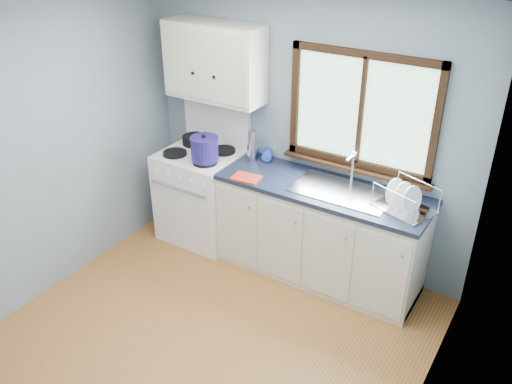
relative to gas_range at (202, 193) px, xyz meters
The scene contains 18 objects.
floor 1.82m from the gas_range, 57.18° to the right, with size 3.20×3.60×0.02m, color #A1662F.
ceiling 2.67m from the gas_range, 57.18° to the right, with size 3.20×3.60×0.02m, color white.
wall_back 1.26m from the gas_range, 19.54° to the left, with size 3.20×0.02×2.50m, color gray.
wall_left 1.78m from the gas_range, 114.14° to the right, with size 0.02×3.60×2.50m, color gray.
wall_right 3.05m from the gas_range, 29.91° to the right, with size 0.02×3.60×2.50m, color gray.
gas_range is the anchor object (origin of this frame).
base_cabinets 1.31m from the gas_range, ahead, with size 1.85×0.60×0.88m.
countertop 1.37m from the gas_range, ahead, with size 1.89×0.64×0.04m, color black.
sink 1.53m from the gas_range, ahead, with size 0.84×0.46×0.44m.
window 1.81m from the gas_range, 11.37° to the left, with size 1.36×0.10×1.03m.
upper_cabinets 1.32m from the gas_range, 56.70° to the left, with size 0.95×0.35×0.70m.
skillet 0.55m from the gas_range, 138.16° to the left, with size 0.38×0.26×0.05m.
stockpot 0.63m from the gas_range, 40.48° to the right, with size 0.32×0.32×0.26m.
utensil_crock 0.72m from the gas_range, 21.86° to the left, with size 0.11×0.11×0.35m.
thermos 0.79m from the gas_range, 14.67° to the left, with size 0.07×0.07×0.31m, color silver.
soap_bottle 0.87m from the gas_range, 14.33° to the left, with size 0.10×0.10×0.25m, color #203EAC.
dish_towel 0.83m from the gas_range, 17.03° to the right, with size 0.25×0.18×0.02m, color red.
dish_rack 2.08m from the gas_range, ahead, with size 0.52×0.46×0.23m.
Camera 1 is at (2.05, -2.30, 3.09)m, focal length 38.00 mm.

